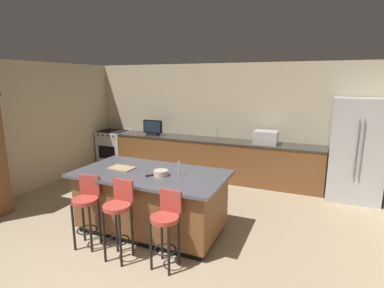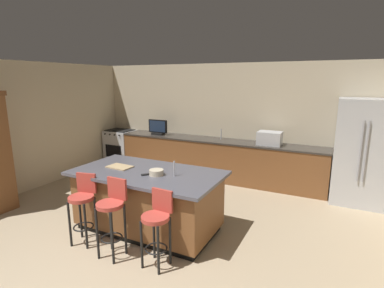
{
  "view_description": "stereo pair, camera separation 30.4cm",
  "coord_description": "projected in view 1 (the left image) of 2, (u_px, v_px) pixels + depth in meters",
  "views": [
    {
      "loc": [
        2.05,
        -1.66,
        2.24
      ],
      "look_at": [
        0.04,
        3.06,
        1.12
      ],
      "focal_mm": 27.78,
      "sensor_mm": 36.0,
      "label": 1
    },
    {
      "loc": [
        2.33,
        -1.53,
        2.24
      ],
      "look_at": [
        0.04,
        3.06,
        1.12
      ],
      "focal_mm": 27.78,
      "sensor_mm": 36.0,
      "label": 2
    }
  ],
  "objects": [
    {
      "name": "bar_stool_center",
      "position": [
        119.0,
        213.0,
        3.7
      ],
      "size": [
        0.34,
        0.34,
        1.02
      ],
      "rotation": [
        0.0,
        0.0,
        -0.01
      ],
      "color": "#B23D33",
      "rests_on": "ground_plane"
    },
    {
      "name": "refrigerator",
      "position": [
        356.0,
        150.0,
        5.54
      ],
      "size": [
        0.91,
        0.81,
        1.92
      ],
      "color": "#B7BABF",
      "rests_on": "ground_plane"
    },
    {
      "name": "cutting_board",
      "position": [
        122.0,
        168.0,
        4.52
      ],
      "size": [
        0.39,
        0.27,
        0.02
      ],
      "primitive_type": "cube",
      "rotation": [
        0.0,
        0.0,
        -0.06
      ],
      "color": "tan",
      "rests_on": "kitchen_island"
    },
    {
      "name": "range_oven",
      "position": [
        114.0,
        148.0,
        7.87
      ],
      "size": [
        0.72,
        0.63,
        0.93
      ],
      "color": "#B7BABF",
      "rests_on": "ground_plane"
    },
    {
      "name": "sink_faucet_island",
      "position": [
        179.0,
        169.0,
        4.14
      ],
      "size": [
        0.02,
        0.02,
        0.22
      ],
      "primitive_type": "cylinder",
      "color": "#B2B2B7",
      "rests_on": "kitchen_island"
    },
    {
      "name": "kitchen_island",
      "position": [
        151.0,
        201.0,
        4.43
      ],
      "size": [
        2.22,
        1.19,
        0.91
      ],
      "color": "black",
      "rests_on": "ground_plane"
    },
    {
      "name": "bar_stool_left",
      "position": [
        87.0,
        205.0,
        4.0
      ],
      "size": [
        0.35,
        0.37,
        0.97
      ],
      "rotation": [
        0.0,
        0.0,
        0.22
      ],
      "color": "#B23D33",
      "rests_on": "ground_plane"
    },
    {
      "name": "tv_monitor",
      "position": [
        153.0,
        128.0,
        7.22
      ],
      "size": [
        0.5,
        0.16,
        0.37
      ],
      "color": "black",
      "rests_on": "counter_back"
    },
    {
      "name": "sink_faucet_back",
      "position": [
        217.0,
        134.0,
        6.76
      ],
      "size": [
        0.02,
        0.02,
        0.24
      ],
      "primitive_type": "cylinder",
      "color": "#B2B2B7",
      "rests_on": "counter_back"
    },
    {
      "name": "microwave",
      "position": [
        266.0,
        137.0,
        6.24
      ],
      "size": [
        0.48,
        0.36,
        0.28
      ],
      "primitive_type": "cube",
      "color": "#B7BABF",
      "rests_on": "counter_back"
    },
    {
      "name": "wall_back",
      "position": [
        222.0,
        121.0,
        6.94
      ],
      "size": [
        7.05,
        0.12,
        2.6
      ],
      "primitive_type": "cube",
      "color": "beige",
      "rests_on": "ground_plane"
    },
    {
      "name": "wall_left",
      "position": [
        27.0,
        127.0,
        5.99
      ],
      "size": [
        0.12,
        5.37,
        2.6
      ],
      "primitive_type": "cube",
      "color": "beige",
      "rests_on": "ground_plane"
    },
    {
      "name": "bar_stool_right",
      "position": [
        166.0,
        223.0,
        3.55
      ],
      "size": [
        0.34,
        0.35,
        0.94
      ],
      "rotation": [
        0.0,
        0.0,
        -0.06
      ],
      "color": "#B23D33",
      "rests_on": "ground_plane"
    },
    {
      "name": "counter_back",
      "position": [
        212.0,
        159.0,
        6.82
      ],
      "size": [
        4.79,
        0.62,
        0.91
      ],
      "color": "brown",
      "rests_on": "ground_plane"
    },
    {
      "name": "fruit_bowl",
      "position": [
        161.0,
        173.0,
        4.18
      ],
      "size": [
        0.2,
        0.2,
        0.08
      ],
      "primitive_type": "cylinder",
      "color": "beige",
      "rests_on": "kitchen_island"
    },
    {
      "name": "tv_remote",
      "position": [
        152.0,
        175.0,
        4.18
      ],
      "size": [
        0.14,
        0.16,
        0.02
      ],
      "primitive_type": "cube",
      "rotation": [
        0.0,
        0.0,
        -0.71
      ],
      "color": "black",
      "rests_on": "kitchen_island"
    }
  ]
}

